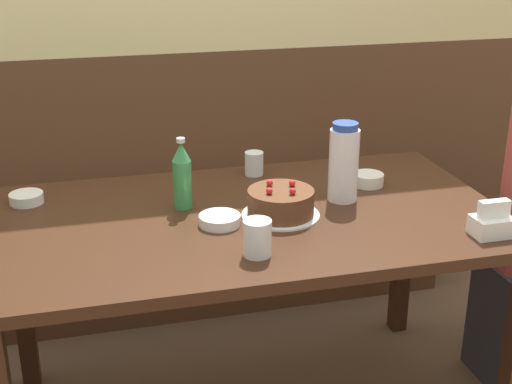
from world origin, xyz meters
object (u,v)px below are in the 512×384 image
birthday_cake (281,203)px  water_pitcher (344,163)px  bowl_rice_small (220,220)px  bowl_side_dish (26,198)px  soju_bottle (182,175)px  glass_water_tall (254,163)px  bowl_soup_white (368,179)px  glass_tumbler_short (257,238)px  bench_seat (203,250)px  napkin_holder (492,223)px

birthday_cake → water_pitcher: size_ratio=0.93×
water_pitcher → bowl_rice_small: (-0.41, -0.10, -0.11)m
bowl_side_dish → bowl_rice_small: bearing=-29.7°
soju_bottle → bowl_rice_small: bearing=-62.7°
soju_bottle → bowl_rice_small: (0.08, -0.16, -0.09)m
birthday_cake → water_pitcher: water_pitcher is taller
bowl_side_dish → glass_water_tall: 0.76m
water_pitcher → bowl_side_dish: bearing=167.2°
birthday_cake → bowl_soup_white: birthday_cake is taller
birthday_cake → glass_tumbler_short: (-0.13, -0.23, 0.01)m
bowl_side_dish → glass_water_tall: (0.75, 0.08, 0.02)m
soju_bottle → bowl_soup_white: soju_bottle is taller
glass_water_tall → glass_tumbler_short: 0.62m
soju_bottle → bowl_soup_white: size_ratio=2.16×
birthday_cake → glass_water_tall: birthday_cake is taller
bench_seat → bowl_rice_small: 1.03m
soju_bottle → bowl_soup_white: 0.63m
bench_seat → bowl_rice_small: size_ratio=16.84×
napkin_holder → glass_tumbler_short: (-0.67, 0.04, 0.01)m
bench_seat → water_pitcher: water_pitcher is taller
soju_bottle → bowl_rice_small: soju_bottle is taller
bowl_rice_small → glass_water_tall: 0.44m
water_pitcher → napkin_holder: size_ratio=2.28×
napkin_holder → glass_water_tall: napkin_holder is taller
bowl_side_dish → soju_bottle: bearing=-18.4°
bench_seat → glass_tumbler_short: size_ratio=20.67×
water_pitcher → glass_tumbler_short: 0.48m
bowl_soup_white → water_pitcher: bearing=-142.3°
soju_bottle → bowl_side_dish: bearing=161.6°
glass_water_tall → glass_tumbler_short: (-0.15, -0.61, 0.01)m
glass_water_tall → napkin_holder: bearing=-51.4°
soju_bottle → bowl_soup_white: bearing=3.3°
glass_tumbler_short → napkin_holder: bearing=-3.8°
bench_seat → soju_bottle: (-0.18, -0.72, 0.62)m
napkin_holder → bowl_side_dish: 1.40m
bowl_soup_white → bowl_side_dish: 1.10m
water_pitcher → glass_tumbler_short: bearing=-138.9°
soju_bottle → bowl_side_dish: (-0.47, 0.16, -0.09)m
bowl_soup_white → napkin_holder: bearing=-68.6°
bench_seat → napkin_holder: napkin_holder is taller
birthday_cake → bowl_soup_white: bearing=26.5°
bench_seat → bowl_rice_small: bearing=-96.4°
birthday_cake → glass_water_tall: size_ratio=2.90×
birthday_cake → glass_water_tall: 0.37m
bowl_rice_small → glass_tumbler_short: bearing=-75.5°
bowl_soup_white → birthday_cake: bearing=-153.5°
water_pitcher → soju_bottle: size_ratio=1.13×
soju_bottle → glass_water_tall: size_ratio=2.75×
soju_bottle → birthday_cake: bearing=-27.4°
bowl_side_dish → glass_tumbler_short: size_ratio=1.05×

